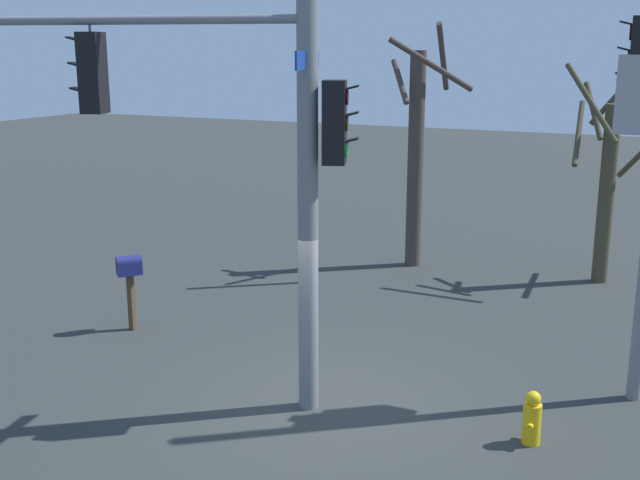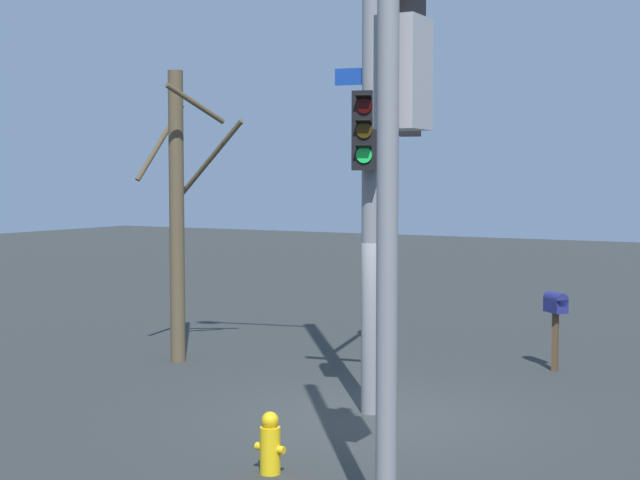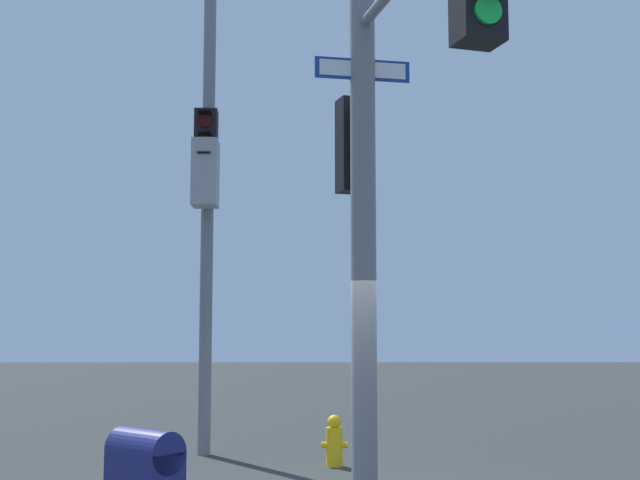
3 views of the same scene
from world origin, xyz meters
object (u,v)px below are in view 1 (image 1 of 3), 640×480
Objects in this scene: bare_tree_corner at (417,151)px; bare_tree_behind_pole at (606,179)px; fire_hydrant at (532,419)px; mailbox at (129,272)px.

bare_tree_behind_pole is at bearing -83.32° from bare_tree_corner.
bare_tree_behind_pole is at bearing 0.21° from fire_hydrant.
bare_tree_corner is at bearing 96.68° from bare_tree_behind_pole.
mailbox is at bearing 152.83° from bare_tree_corner.
mailbox is 10.19m from bare_tree_behind_pole.
mailbox is at bearing 132.87° from bare_tree_behind_pole.
bare_tree_corner is (7.64, 4.16, 2.40)m from fire_hydrant.
bare_tree_behind_pole reaches higher than fire_hydrant.
mailbox is (1.23, 7.45, 0.76)m from fire_hydrant.
fire_hydrant is 9.02m from bare_tree_corner.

